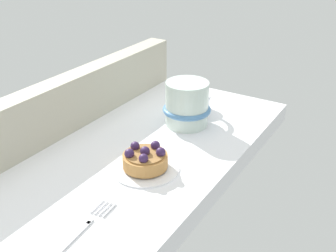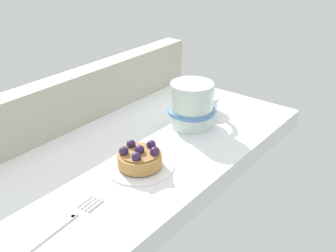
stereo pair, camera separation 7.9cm
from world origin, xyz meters
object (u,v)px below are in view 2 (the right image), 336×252
raspberry_tart (140,157)px  dessert_plate (140,166)px  dessert_fork (64,223)px  sugar_bowl (204,103)px  coffee_mug (192,105)px

raspberry_tart → dessert_plate: bearing=-136.8°
dessert_fork → sugar_bowl: sugar_bowl is taller
coffee_mug → sugar_bowl: coffee_mug is taller
dessert_plate → raspberry_tart: size_ratio=1.52×
raspberry_tart → sugar_bowl: size_ratio=1.21×
coffee_mug → sugar_bowl: bearing=13.9°
dessert_fork → sugar_bowl: size_ratio=2.32×
raspberry_tart → coffee_mug: 20.07cm
dessert_plate → raspberry_tart: raspberry_tart is taller
sugar_bowl → raspberry_tart: bearing=-170.7°
raspberry_tart → dessert_fork: size_ratio=0.52×
dessert_plate → sugar_bowl: (27.49, 4.53, 1.53)cm
dessert_plate → coffee_mug: (19.76, 2.61, 4.34)cm
raspberry_tart → coffee_mug: size_ratio=0.58×
dessert_plate → coffee_mug: coffee_mug is taller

